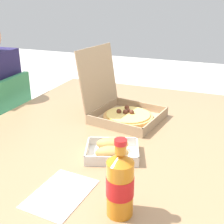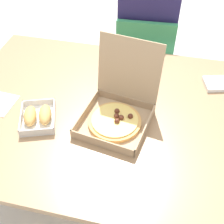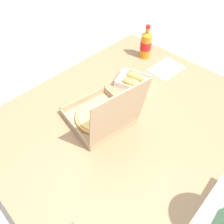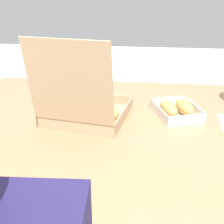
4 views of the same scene
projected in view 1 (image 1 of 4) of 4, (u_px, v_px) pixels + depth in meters
name	position (u px, v px, depth m)	size (l,w,h in m)	color
dining_table	(104.00, 139.00, 1.33)	(1.34, 1.06, 0.71)	#997551
pizza_box_open	(122.00, 109.00, 1.37)	(0.34, 0.38, 0.33)	tan
bread_side_box	(112.00, 150.00, 1.05)	(0.21, 0.23, 0.06)	white
cola_bottle	(120.00, 184.00, 0.75)	(0.07, 0.07, 0.22)	orange
paper_menu	(61.00, 194.00, 0.86)	(0.21, 0.15, 0.00)	white
napkin_pile	(95.00, 85.00, 1.88)	(0.11, 0.11, 0.02)	white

